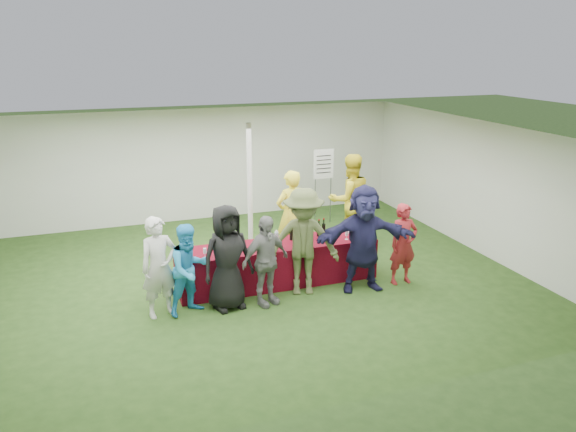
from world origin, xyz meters
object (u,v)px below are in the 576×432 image
object	(u,v)px
customer_1	(190,269)
customer_3	(265,261)
staff_pourer	(291,215)
customer_5	(364,238)
serving_table	(278,263)
customer_6	(403,244)
customer_4	(303,242)
customer_0	(159,267)
wine_list_sign	(323,170)
dump_bucket	(363,233)
customer_2	(227,257)
staff_back	(350,200)

from	to	relation	value
customer_1	customer_3	bearing A→B (deg)	-26.58
staff_pourer	customer_5	distance (m)	1.97
customer_3	customer_5	world-z (taller)	customer_5
serving_table	customer_5	bearing A→B (deg)	-29.44
staff_pourer	customer_6	bearing A→B (deg)	114.83
customer_4	customer_5	distance (m)	1.06
customer_0	customer_4	distance (m)	2.43
staff_pourer	customer_1	distance (m)	2.91
wine_list_sign	customer_0	size ratio (longest dim) A/B	1.10
customer_1	customer_4	size ratio (longest dim) A/B	0.79
customer_1	customer_4	distance (m)	1.97
wine_list_sign	customer_5	xyz separation A→B (m)	(-0.82, -3.74, -0.37)
serving_table	customer_4	distance (m)	0.84
wine_list_sign	customer_3	distance (m)	4.59
wine_list_sign	staff_pourer	bearing A→B (deg)	-128.42
customer_1	customer_4	xyz separation A→B (m)	(1.96, 0.09, 0.19)
serving_table	dump_bucket	size ratio (longest dim) A/B	15.38
customer_6	customer_0	bearing A→B (deg)	175.58
customer_2	customer_6	distance (m)	3.20
wine_list_sign	customer_5	distance (m)	3.85
customer_3	serving_table	bearing A→B (deg)	38.82
serving_table	staff_pourer	distance (m)	1.38
customer_1	customer_5	size ratio (longest dim) A/B	0.79
serving_table	staff_back	xyz separation A→B (m)	(2.12, 1.48, 0.61)
wine_list_sign	customer_2	world-z (taller)	wine_list_sign
wine_list_sign	customer_6	world-z (taller)	wine_list_sign
dump_bucket	customer_6	world-z (taller)	customer_6
staff_back	customer_4	xyz separation A→B (m)	(-1.84, -2.03, -0.04)
customer_0	customer_5	size ratio (longest dim) A/B	0.87
customer_5	customer_2	bearing A→B (deg)	-173.43
customer_2	customer_4	xyz separation A→B (m)	(1.35, 0.11, 0.06)
customer_0	wine_list_sign	bearing A→B (deg)	24.62
customer_0	customer_1	size ratio (longest dim) A/B	1.10
customer_2	customer_5	bearing A→B (deg)	-13.87
wine_list_sign	staff_pourer	size ratio (longest dim) A/B	1.00
staff_pourer	customer_1	world-z (taller)	staff_pourer
staff_back	customer_5	xyz separation A→B (m)	(-0.80, -2.23, -0.04)
dump_bucket	customer_6	size ratio (longest dim) A/B	0.16
dump_bucket	customer_3	world-z (taller)	customer_3
serving_table	staff_pourer	bearing A→B (deg)	59.73
staff_pourer	customer_1	bearing A→B (deg)	22.84
customer_2	customer_4	size ratio (longest dim) A/B	0.93
customer_0	customer_5	bearing A→B (deg)	-18.04
customer_3	staff_pourer	bearing A→B (deg)	39.44
staff_back	customer_4	bearing A→B (deg)	48.22
customer_3	customer_0	bearing A→B (deg)	154.04
staff_back	customer_2	distance (m)	3.84
staff_back	customer_2	size ratio (longest dim) A/B	1.12
customer_1	staff_back	bearing A→B (deg)	7.91
dump_bucket	customer_1	size ratio (longest dim) A/B	0.16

